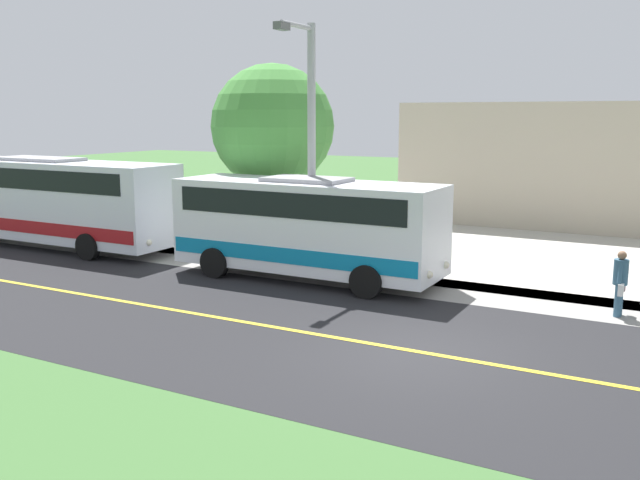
% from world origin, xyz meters
% --- Properties ---
extents(ground_plane, '(120.00, 120.00, 0.00)m').
position_xyz_m(ground_plane, '(0.00, 0.00, 0.00)').
color(ground_plane, '#3D6633').
extents(road_surface, '(8.00, 100.00, 0.01)m').
position_xyz_m(road_surface, '(0.00, 0.00, 0.00)').
color(road_surface, black).
rests_on(road_surface, ground).
extents(sidewalk, '(2.40, 100.00, 0.01)m').
position_xyz_m(sidewalk, '(-5.20, 0.00, 0.00)').
color(sidewalk, gray).
rests_on(sidewalk, ground).
extents(parking_lot_surface, '(14.00, 36.00, 0.01)m').
position_xyz_m(parking_lot_surface, '(-12.40, 3.00, 0.00)').
color(parking_lot_surface, '#B2ADA3').
rests_on(parking_lot_surface, ground).
extents(road_centre_line, '(0.16, 100.00, 0.00)m').
position_xyz_m(road_centre_line, '(0.00, 0.00, 0.01)').
color(road_centre_line, gold).
rests_on(road_centre_line, ground).
extents(shuttle_bus_front, '(2.67, 8.08, 2.98)m').
position_xyz_m(shuttle_bus_front, '(-4.51, -5.14, 1.64)').
color(shuttle_bus_front, white).
rests_on(shuttle_bus_front, ground).
extents(transit_bus_rear, '(2.66, 11.52, 3.23)m').
position_xyz_m(transit_bus_rear, '(-4.50, -16.36, 1.77)').
color(transit_bus_rear, silver).
rests_on(transit_bus_rear, ground).
extents(pedestrian_with_bags, '(0.72, 0.34, 1.59)m').
position_xyz_m(pedestrian_with_bags, '(-4.74, 3.32, 0.85)').
color(pedestrian_with_bags, '#335972').
rests_on(pedestrian_with_bags, ground).
extents(street_light_pole, '(1.97, 0.24, 7.31)m').
position_xyz_m(street_light_pole, '(-4.87, -5.26, 4.06)').
color(street_light_pole, '#9E9EA3').
rests_on(street_light_pole, ground).
extents(tree_curbside, '(4.21, 4.21, 6.47)m').
position_xyz_m(tree_curbside, '(-7.40, -8.13, 4.35)').
color(tree_curbside, brown).
rests_on(tree_curbside, ground).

